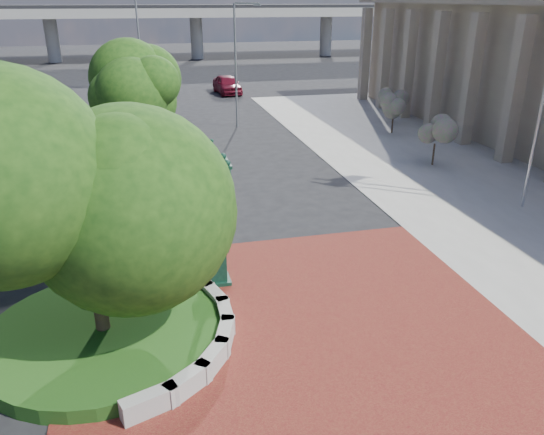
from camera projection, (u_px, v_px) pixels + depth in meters
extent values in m
plane|color=black|center=(288.00, 316.00, 15.03)|extent=(200.00, 200.00, 0.00)
cube|color=maroon|center=(298.00, 335.00, 14.13)|extent=(12.00, 12.00, 0.04)
cube|color=#9E9B93|center=(535.00, 172.00, 27.47)|extent=(20.00, 50.00, 0.04)
cube|color=#9E9B93|center=(150.00, 404.00, 11.38)|extent=(1.29, 0.76, 0.54)
cube|color=#9E9B93|center=(188.00, 383.00, 11.99)|extent=(1.20, 1.04, 0.54)
cube|color=#9E9B93|center=(213.00, 360.00, 12.77)|extent=(1.00, 1.22, 0.54)
cube|color=#9E9B93|center=(225.00, 337.00, 13.64)|extent=(0.71, 1.30, 0.54)
cube|color=#9E9B93|center=(225.00, 316.00, 14.54)|extent=(0.35, 1.25, 0.54)
cube|color=#9E9B93|center=(215.00, 299.00, 15.37)|extent=(0.71, 1.30, 0.54)
cube|color=#9E9B93|center=(197.00, 286.00, 16.06)|extent=(1.00, 1.22, 0.54)
cube|color=#9E9B93|center=(173.00, 277.00, 16.55)|extent=(1.20, 1.04, 0.54)
cube|color=#9E9B93|center=(145.00, 273.00, 16.78)|extent=(1.29, 0.76, 0.54)
cylinder|color=#154313|center=(104.00, 334.00, 13.87)|extent=(6.10, 6.10, 0.40)
cube|color=black|center=(537.00, 87.00, 27.91)|extent=(0.30, 40.00, 5.50)
cube|color=#9E9B93|center=(160.00, 12.00, 75.41)|extent=(90.00, 12.00, 1.20)
cube|color=black|center=(160.00, 6.00, 75.10)|extent=(90.00, 12.00, 0.40)
cylinder|color=#9E9B93|center=(52.00, 40.00, 73.50)|extent=(1.80, 1.80, 6.00)
cylinder|color=#9E9B93|center=(197.00, 37.00, 77.83)|extent=(1.80, 1.80, 6.00)
cylinder|color=#9E9B93|center=(326.00, 35.00, 82.16)|extent=(1.80, 1.80, 6.00)
cylinder|color=#38281C|center=(100.00, 305.00, 13.54)|extent=(0.36, 0.36, 2.17)
sphere|color=#193D10|center=(86.00, 209.00, 12.52)|extent=(5.20, 5.20, 5.20)
cylinder|color=#38281C|center=(137.00, 139.00, 29.96)|extent=(0.36, 0.36, 1.92)
sphere|color=#193D10|center=(133.00, 98.00, 29.09)|extent=(4.40, 4.40, 4.40)
cube|color=black|center=(218.00, 280.00, 16.76)|extent=(0.78, 0.78, 0.15)
cube|color=black|center=(217.00, 264.00, 16.53)|extent=(0.53, 0.53, 1.06)
cube|color=black|center=(216.00, 247.00, 16.32)|extent=(0.68, 0.68, 0.12)
cylinder|color=black|center=(215.00, 221.00, 15.98)|extent=(0.16, 0.16, 1.64)
cube|color=black|center=(213.00, 180.00, 15.48)|extent=(0.87, 0.87, 0.87)
cylinder|color=white|center=(216.00, 185.00, 15.08)|extent=(0.77, 0.07, 0.77)
cylinder|color=white|center=(211.00, 175.00, 15.89)|extent=(0.77, 0.07, 0.77)
cylinder|color=white|center=(198.00, 181.00, 15.38)|extent=(0.07, 0.77, 0.77)
cylinder|color=white|center=(229.00, 179.00, 15.58)|extent=(0.07, 0.77, 0.77)
sphere|color=black|center=(213.00, 160.00, 15.25)|extent=(0.42, 0.42, 0.42)
cone|color=black|center=(212.00, 150.00, 15.13)|extent=(0.17, 0.17, 0.48)
imported|color=maroon|center=(227.00, 84.00, 49.73)|extent=(2.42, 5.13, 1.69)
cylinder|color=slate|center=(236.00, 67.00, 35.70)|extent=(0.14, 0.14, 8.04)
cube|color=slate|center=(246.00, 3.00, 34.08)|extent=(1.56, 0.68, 0.11)
cube|color=slate|center=(257.00, 5.00, 34.04)|extent=(0.50, 0.36, 0.13)
cylinder|color=slate|center=(139.00, 36.00, 48.76)|extent=(0.18, 0.18, 10.30)
cylinder|color=#38281C|center=(433.00, 155.00, 28.31)|extent=(0.10, 0.10, 1.20)
sphere|color=#A05081|center=(436.00, 136.00, 27.93)|extent=(1.20, 1.20, 1.20)
cylinder|color=#38281C|center=(392.00, 125.00, 35.05)|extent=(0.10, 0.10, 1.20)
sphere|color=#A05081|center=(394.00, 109.00, 34.67)|extent=(1.20, 1.20, 1.20)
cylinder|color=#38281C|center=(393.00, 116.00, 37.72)|extent=(0.10, 0.10, 1.20)
sphere|color=#A05081|center=(394.00, 101.00, 37.33)|extent=(1.20, 1.20, 1.20)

